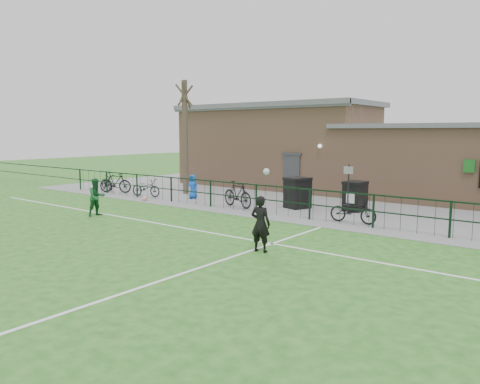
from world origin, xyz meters
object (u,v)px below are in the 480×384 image
Objects in this scene: sign_post at (348,189)px; bicycle_c at (146,188)px; bare_tree at (185,138)px; ball_ground at (145,199)px; wheelie_bin_right at (355,197)px; bicycle_b at (115,182)px; bicycle_e at (353,211)px; wheelie_bin_left at (297,194)px; outfield_player at (97,197)px; bicycle_a at (107,182)px; bicycle_d at (238,194)px; spectator_child at (193,187)px.

bicycle_c is at bearing -170.12° from sign_post.
bare_tree is 3.00× the size of sign_post.
bare_tree reaches higher than ball_ground.
wheelie_bin_right is 13.02m from bicycle_b.
bare_tree is 4.58m from bicycle_b.
ball_ground is (-9.22, -3.53, -0.49)m from wheelie_bin_right.
ball_ground is at bearing 91.31° from bicycle_e.
bicycle_e is (1.06, -1.82, -0.54)m from sign_post.
bicycle_b is at bearing -152.60° from wheelie_bin_left.
bicycle_c is (-0.81, -2.08, -2.53)m from bare_tree.
bare_tree reaches higher than outfield_player.
wheelie_bin_right is (2.28, 0.86, -0.04)m from wheelie_bin_left.
outfield_player reaches higher than bicycle_c.
ball_ground is at bearing -162.81° from sign_post.
bicycle_a is at bearing 45.68° from bicycle_b.
bicycle_d is 5.91m from outfield_player.
spectator_child reaches higher than bicycle_d.
bicycle_d is at bearing -127.42° from wheelie_bin_left.
wheelie_bin_right is at bearing 89.65° from sign_post.
bicycle_a is 1.12× the size of outfield_player.
outfield_player reaches higher than ball_ground.
spectator_child is at bearing -69.80° from bicycle_a.
outfield_player is at bearing 114.46° from bicycle_e.
wheelie_bin_right is 9.88m from ball_ground.
bare_tree is 4.80× the size of wheelie_bin_left.
bicycle_c is 0.99× the size of bicycle_e.
bicycle_d reaches higher than bicycle_c.
bicycle_d is at bearing -99.78° from bicycle_c.
bare_tree is at bearing 84.02° from bicycle_d.
wheelie_bin_left reaches higher than bicycle_e.
wheelie_bin_right is at bearing -87.69° from bicycle_c.
wheelie_bin_left is at bearing -40.84° from bicycle_d.
bicycle_b is 13.82m from bicycle_e.
ball_ground is at bearing -136.87° from spectator_child.
wheelie_bin_right is at bearing 2.40° from bare_tree.
outfield_player is (5.12, -4.76, 0.16)m from bicycle_b.
wheelie_bin_left is 2.32m from sign_post.
wheelie_bin_right is 0.58× the size of sign_post.
bare_tree is at bearing 74.35° from bicycle_e.
bicycle_d is 1.12× the size of bicycle_e.
outfield_player is at bearing -100.24° from spectator_child.
wheelie_bin_left is at bearing -105.00° from bicycle_b.
bicycle_c is at bearing -172.23° from spectator_child.
spectator_child reaches higher than bicycle_e.
outfield_player is (1.87, -6.90, -2.25)m from bare_tree.
spectator_child is (4.89, 0.97, 0.04)m from bicycle_b.
bicycle_e is at bearing -56.46° from outfield_player.
bicycle_a is at bearing -156.23° from wheelie_bin_left.
bare_tree is 5.93m from bicycle_d.
wheelie_bin_left is 7.45m from ball_ground.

